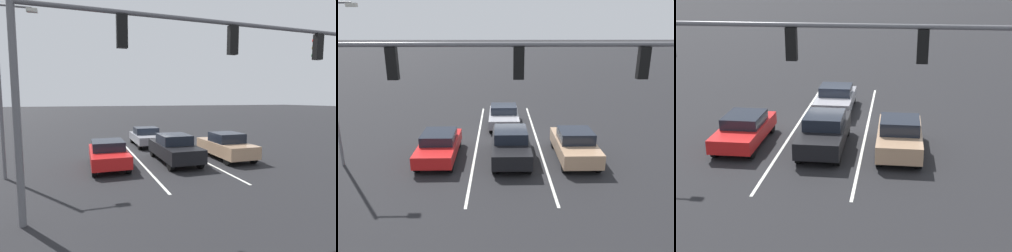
% 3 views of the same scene
% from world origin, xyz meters
% --- Properties ---
extents(ground_plane, '(240.00, 240.00, 0.00)m').
position_xyz_m(ground_plane, '(0.00, 0.00, 0.00)').
color(ground_plane, black).
extents(lane_stripe_left_divider, '(0.12, 15.10, 0.01)m').
position_xyz_m(lane_stripe_left_divider, '(-1.77, 1.55, 0.01)').
color(lane_stripe_left_divider, silver).
rests_on(lane_stripe_left_divider, ground_plane).
extents(lane_stripe_center_divider, '(0.12, 15.10, 0.01)m').
position_xyz_m(lane_stripe_center_divider, '(1.77, 1.55, 0.01)').
color(lane_stripe_center_divider, silver).
rests_on(lane_stripe_center_divider, ground_plane).
extents(car_red_rightlane_front, '(1.85, 4.30, 1.38)m').
position_xyz_m(car_red_rightlane_front, '(3.56, 4.16, 0.72)').
color(car_red_rightlane_front, red).
rests_on(car_red_rightlane_front, ground_plane).
extents(car_black_midlane_front, '(1.86, 4.63, 1.57)m').
position_xyz_m(car_black_midlane_front, '(-0.10, 4.27, 0.80)').
color(car_black_midlane_front, black).
rests_on(car_black_midlane_front, ground_plane).
extents(car_tan_leftlane_front, '(1.86, 4.29, 1.56)m').
position_xyz_m(car_tan_leftlane_front, '(-3.36, 4.37, 0.77)').
color(car_tan_leftlane_front, tan).
rests_on(car_tan_leftlane_front, ground_plane).
extents(car_gray_midlane_second, '(1.93, 4.15, 1.40)m').
position_xyz_m(car_gray_midlane_second, '(0.17, -1.43, 0.71)').
color(car_gray_midlane_second, gray).
rests_on(car_gray_midlane_second, ground_plane).
extents(traffic_signal_gantry, '(12.90, 0.37, 6.45)m').
position_xyz_m(traffic_signal_gantry, '(2.12, 10.08, 4.95)').
color(traffic_signal_gantry, slate).
rests_on(traffic_signal_gantry, ground_plane).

